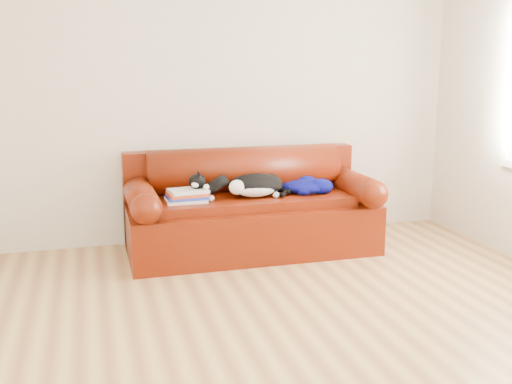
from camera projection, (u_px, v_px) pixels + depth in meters
The scene contains 7 objects.
ground at pixel (287, 323), 3.76m from camera, with size 4.50×4.50×0.00m, color #91603A.
room_shell at pixel (310, 52), 3.46m from camera, with size 4.52×4.02×2.61m.
sofa_base at pixel (251, 224), 5.16m from camera, with size 2.10×0.90×0.50m.
sofa_back at pixel (244, 185), 5.33m from camera, with size 2.10×1.01×0.88m.
book_stack at pixel (187, 196), 4.85m from camera, with size 0.33×0.27×0.10m.
cat at pixel (255, 186), 5.01m from camera, with size 0.70×0.35×0.25m.
blanket at pixel (307, 186), 5.20m from camera, with size 0.44×0.39×0.13m.
Camera 1 is at (-1.14, -3.32, 1.60)m, focal length 42.00 mm.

